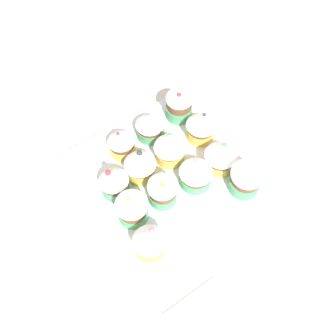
{
  "coord_description": "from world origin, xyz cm",
  "views": [
    {
      "loc": [
        -29.31,
        20.62,
        62.31
      ],
      "look_at": [
        0.0,
        0.0,
        4.2
      ],
      "focal_mm": 38.85,
      "sensor_mm": 36.0,
      "label": 1
    }
  ],
  "objects": [
    {
      "name": "cupcake_3",
      "position": [
        11.22,
        -10.73,
        4.78
      ],
      "size": [
        5.74,
        5.74,
        7.4
      ],
      "color": "#4C9E6B",
      "rests_on": "baking_tray"
    },
    {
      "name": "napkin",
      "position": [
        -27.3,
        9.93,
        0.3
      ],
      "size": [
        14.3,
        10.81,
        0.6
      ],
      "primitive_type": "cube",
      "rotation": [
        0.0,
        0.0,
        -0.0
      ],
      "color": "white",
      "rests_on": "ground_plane"
    },
    {
      "name": "cupcake_7",
      "position": [
        -3.39,
        3.63,
        4.39
      ],
      "size": [
        5.54,
        5.54,
        6.55
      ],
      "color": "#4C9E6B",
      "rests_on": "baking_tray"
    },
    {
      "name": "cupcake_12",
      "position": [
        3.11,
        9.91,
        4.73
      ],
      "size": [
        5.55,
        5.55,
        7.16
      ],
      "color": "#4C9E6B",
      "rests_on": "baking_tray"
    },
    {
      "name": "cupcake_10",
      "position": [
        -10.17,
        10.95,
        5.34
      ],
      "size": [
        5.74,
        5.74,
        8.21
      ],
      "color": "#EFC651",
      "rests_on": "baking_tray"
    },
    {
      "name": "cupcake_11",
      "position": [
        -3.3,
        10.02,
        4.55
      ],
      "size": [
        5.92,
        5.92,
        6.67
      ],
      "color": "#4C9E6B",
      "rests_on": "baking_tray"
    },
    {
      "name": "cupcake_5",
      "position": [
        3.32,
        -2.8,
        5.17
      ],
      "size": [
        6.39,
        6.39,
        7.77
      ],
      "color": "#EFC651",
      "rests_on": "baking_tray"
    },
    {
      "name": "cupcake_0",
      "position": [
        -10.29,
        -10.31,
        4.84
      ],
      "size": [
        6.25,
        6.25,
        7.09
      ],
      "color": "#4C9E6B",
      "rests_on": "baking_tray"
    },
    {
      "name": "cupcake_6",
      "position": [
        10.36,
        -2.81,
        4.35
      ],
      "size": [
        5.85,
        5.85,
        6.29
      ],
      "color": "#4C9E6B",
      "rests_on": "baking_tray"
    },
    {
      "name": "cupcake_2",
      "position": [
        4.03,
        -10.97,
        4.73
      ],
      "size": [
        6.17,
        6.17,
        7.0
      ],
      "color": "#EFC651",
      "rests_on": "baking_tray"
    },
    {
      "name": "ground_plane",
      "position": [
        0.0,
        0.0,
        -1.5
      ],
      "size": [
        180.0,
        180.0,
        3.0
      ],
      "primitive_type": "cube",
      "color": "beige"
    },
    {
      "name": "cupcake_9",
      "position": [
        9.96,
        4.16,
        4.54
      ],
      "size": [
        5.35,
        5.35,
        6.83
      ],
      "color": "#EFC651",
      "rests_on": "baking_tray"
    },
    {
      "name": "baking_tray",
      "position": [
        0.0,
        0.0,
        0.6
      ],
      "size": [
        33.74,
        33.74,
        1.2
      ],
      "color": "silver",
      "rests_on": "ground_plane"
    },
    {
      "name": "cupcake_1",
      "position": [
        -3.81,
        -9.66,
        4.75
      ],
      "size": [
        6.43,
        6.43,
        7.05
      ],
      "color": "#EFC651",
      "rests_on": "baking_tray"
    },
    {
      "name": "cupcake_4",
      "position": [
        -3.91,
        -3.59,
        4.53
      ],
      "size": [
        6.39,
        6.39,
        6.55
      ],
      "color": "#4C9E6B",
      "rests_on": "baking_tray"
    },
    {
      "name": "cupcake_8",
      "position": [
        3.37,
        4.04,
        5.08
      ],
      "size": [
        6.12,
        6.12,
        7.64
      ],
      "color": "#EFC651",
      "rests_on": "baking_tray"
    }
  ]
}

